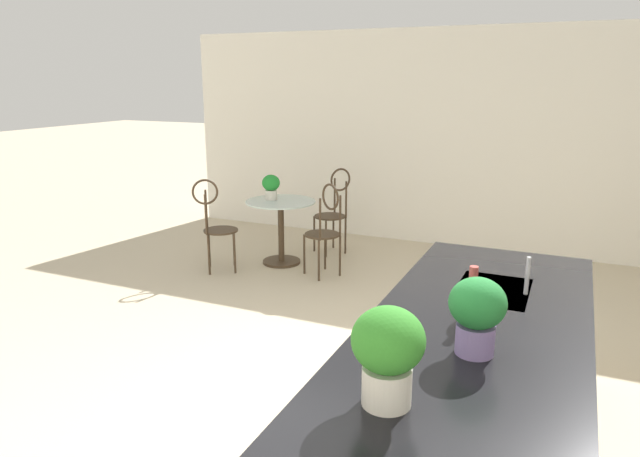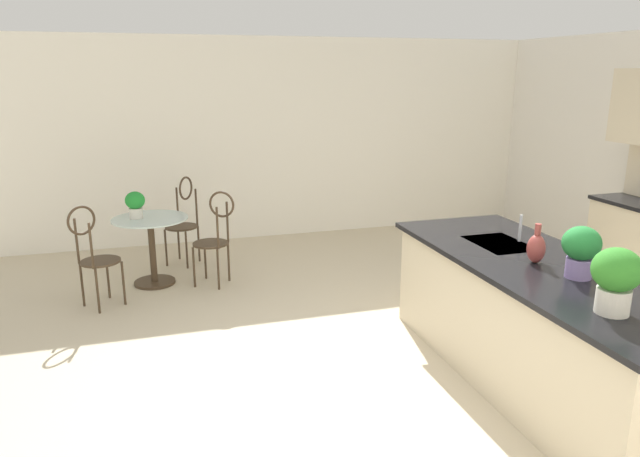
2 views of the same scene
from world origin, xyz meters
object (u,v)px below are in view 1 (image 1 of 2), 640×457
chair_toward_desk (325,225)px  potted_plant_counter_far (388,350)px  potted_plant_counter_near (477,311)px  potted_plant_on_table (271,185)px  vase_on_counter (472,300)px  bistro_table (281,226)px  chair_by_island (215,221)px  chair_near_window (334,207)px

chair_toward_desk → potted_plant_counter_far: size_ratio=2.71×
potted_plant_counter_near → potted_plant_counter_far: (0.55, -0.23, 0.02)m
potted_plant_on_table → potted_plant_counter_near: bearing=40.8°
potted_plant_counter_near → potted_plant_counter_far: bearing=-22.7°
potted_plant_counter_near → vase_on_counter: size_ratio=1.22×
bistro_table → vase_on_counter: bearing=42.1°
chair_toward_desk → potted_plant_counter_far: potted_plant_counter_far is taller
chair_by_island → potted_plant_on_table: bearing=144.3°
bistro_table → chair_near_window: 0.77m
potted_plant_counter_near → chair_near_window: bearing=-149.4°
chair_by_island → chair_toward_desk: size_ratio=1.00×
potted_plant_counter_near → chair_toward_desk: bearing=-146.0°
bistro_table → potted_plant_on_table: (-0.03, -0.14, 0.46)m
potted_plant_on_table → potted_plant_counter_near: 4.36m
chair_near_window → chair_by_island: same height
chair_by_island → chair_toward_desk: same height
chair_by_island → potted_plant_counter_near: potted_plant_counter_near is taller
chair_by_island → vase_on_counter: bearing=53.0°
chair_near_window → potted_plant_counter_near: potted_plant_counter_near is taller
chair_near_window → potted_plant_counter_far: size_ratio=2.71×
potted_plant_counter_near → vase_on_counter: (-0.35, -0.08, -0.09)m
chair_toward_desk → vase_on_counter: (2.69, 1.98, 0.46)m
chair_near_window → chair_by_island: bearing=-37.8°
chair_toward_desk → vase_on_counter: bearing=36.3°
potted_plant_counter_near → chair_by_island: bearing=-130.1°
chair_by_island → potted_plant_counter_near: (2.74, 3.25, 0.55)m
chair_toward_desk → potted_plant_counter_near: size_ratio=2.96×
potted_plant_counter_far → bistro_table: bearing=-147.0°
chair_near_window → bistro_table: bearing=-30.2°
chair_toward_desk → potted_plant_on_table: chair_toward_desk is taller
chair_toward_desk → bistro_table: bearing=-108.8°
bistro_table → chair_toward_desk: (0.22, 0.65, 0.13)m
chair_near_window → potted_plant_on_table: size_ratio=3.61×
bistro_table → potted_plant_counter_far: 4.60m
chair_toward_desk → vase_on_counter: vase_on_counter is taller
chair_near_window → potted_plant_counter_near: size_ratio=2.96×
chair_by_island → chair_toward_desk: 1.23m
chair_near_window → chair_toward_desk: same height
vase_on_counter → chair_toward_desk: bearing=-143.7°
bistro_table → chair_by_island: bearing=-45.5°
potted_plant_on_table → potted_plant_counter_near: (3.30, 2.84, 0.22)m
chair_near_window → potted_plant_on_table: chair_near_window is taller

